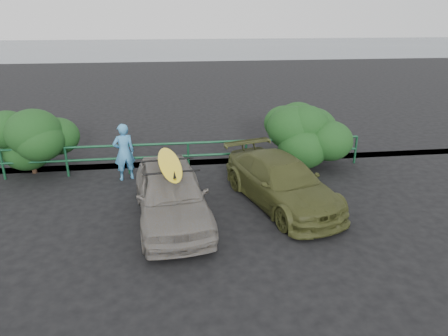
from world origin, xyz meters
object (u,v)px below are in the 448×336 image
at_px(man, 124,152).
at_px(surfboard, 170,163).
at_px(sedan, 171,194).
at_px(olive_vehicle, 281,182).
at_px(guardrail, 159,158).

xyz_separation_m(man, surfboard, (1.47, -2.98, 0.64)).
bearing_deg(man, sedan, 97.12).
relative_size(sedan, man, 2.34).
bearing_deg(surfboard, olive_vehicle, 5.05).
bearing_deg(olive_vehicle, sedan, 174.54).
xyz_separation_m(guardrail, man, (-1.06, -0.49, 0.41)).
height_order(sedan, man, man).
relative_size(guardrail, surfboard, 5.38).
distance_m(sedan, olive_vehicle, 3.13).
height_order(sedan, surfboard, surfboard).
distance_m(man, surfboard, 3.38).
bearing_deg(surfboard, sedan, 0.00).
bearing_deg(olive_vehicle, man, 135.78).
height_order(olive_vehicle, man, man).
distance_m(olive_vehicle, surfboard, 3.26).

